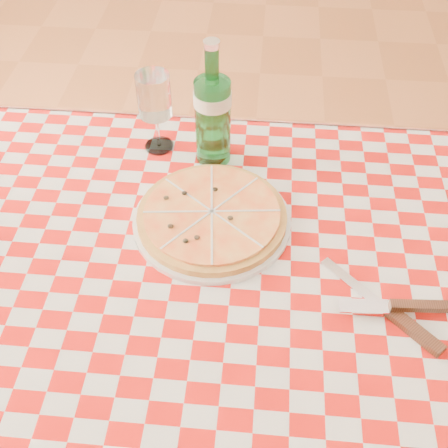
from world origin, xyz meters
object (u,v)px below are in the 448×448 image
(water_bottle, at_px, (213,104))
(wine_glass, at_px, (156,113))
(pizza_plate, at_px, (212,216))
(dining_table, at_px, (232,304))

(water_bottle, relative_size, wine_glass, 1.52)
(water_bottle, bearing_deg, pizza_plate, -85.02)
(water_bottle, xyz_separation_m, wine_glass, (-0.12, 0.03, -0.05))
(dining_table, bearing_deg, water_bottle, 101.86)
(dining_table, relative_size, pizza_plate, 3.95)
(pizza_plate, height_order, wine_glass, wine_glass)
(pizza_plate, distance_m, water_bottle, 0.23)
(pizza_plate, xyz_separation_m, wine_glass, (-0.14, 0.22, 0.07))
(water_bottle, bearing_deg, wine_glass, 167.99)
(dining_table, xyz_separation_m, pizza_plate, (-0.05, 0.12, 0.12))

